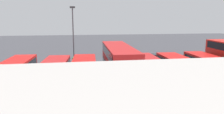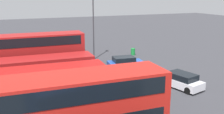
{
  "view_description": "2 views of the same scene",
  "coord_description": "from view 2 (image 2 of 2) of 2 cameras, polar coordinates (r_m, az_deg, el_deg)",
  "views": [
    {
      "loc": [
        6.1,
        31.34,
        7.27
      ],
      "look_at": [
        1.31,
        2.55,
        1.99
      ],
      "focal_mm": 33.17,
      "sensor_mm": 36.0,
      "label": 1
    },
    {
      "loc": [
        -24.72,
        12.79,
        8.51
      ],
      "look_at": [
        1.86,
        1.49,
        1.35
      ],
      "focal_mm": 40.92,
      "sensor_mm": 36.0,
      "label": 2
    }
  ],
  "objects": [
    {
      "name": "ground_plane",
      "position": [
        29.11,
        4.15,
        -3.12
      ],
      "size": [
        140.0,
        140.0,
        0.0
      ],
      "primitive_type": "plane",
      "color": "#38383D"
    },
    {
      "name": "bus_single_deck_second",
      "position": [
        17.12,
        -13.7,
        -10.24
      ],
      "size": [
        3.38,
        10.99,
        2.95
      ],
      "color": "#B71411",
      "rests_on": "ground"
    },
    {
      "name": "bus_single_deck_third",
      "position": [
        20.79,
        -16.66,
        -6.05
      ],
      "size": [
        3.23,
        11.18,
        2.95
      ],
      "color": "#B71411",
      "rests_on": "ground"
    },
    {
      "name": "bus_single_deck_fourth",
      "position": [
        24.14,
        -16.98,
        -3.3
      ],
      "size": [
        3.09,
        10.92,
        2.95
      ],
      "color": "#A51919",
      "rests_on": "ground"
    },
    {
      "name": "bus_double_decker_fifth",
      "position": [
        27.41,
        -17.49,
        0.48
      ],
      "size": [
        3.0,
        10.76,
        4.55
      ],
      "color": "#A51919",
      "rests_on": "ground"
    },
    {
      "name": "bus_single_deck_sixth",
      "position": [
        31.17,
        -17.87,
        0.46
      ],
      "size": [
        3.23,
        10.54,
        2.95
      ],
      "color": "#B71411",
      "rests_on": "ground"
    },
    {
      "name": "bus_single_deck_seventh",
      "position": [
        34.23,
        -19.69,
        1.48
      ],
      "size": [
        3.4,
        11.61,
        2.95
      ],
      "color": "#A51919",
      "rests_on": "ground"
    },
    {
      "name": "bus_single_deck_far_end",
      "position": [
        38.24,
        -18.81,
        2.8
      ],
      "size": [
        3.08,
        12.11,
        2.95
      ],
      "color": "#B71411",
      "rests_on": "ground"
    },
    {
      "name": "car_hatchback_silver",
      "position": [
        24.64,
        15.1,
        -5.06
      ],
      "size": [
        4.52,
        2.74,
        1.43
      ],
      "color": "silver",
      "rests_on": "ground"
    },
    {
      "name": "car_small_green",
      "position": [
        29.8,
        2.91,
        -1.29
      ],
      "size": [
        2.28,
        4.27,
        1.43
      ],
      "color": "#1E479E",
      "rests_on": "ground"
    },
    {
      "name": "lamp_post_tall",
      "position": [
        33.36,
        -4.2,
        8.23
      ],
      "size": [
        0.7,
        0.3,
        9.05
      ],
      "color": "#38383D",
      "rests_on": "ground"
    },
    {
      "name": "waste_bin_yellow",
      "position": [
        36.61,
        4.71,
        1.19
      ],
      "size": [
        0.6,
        0.6,
        0.95
      ],
      "primitive_type": "cylinder",
      "color": "#197F33",
      "rests_on": "ground"
    }
  ]
}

